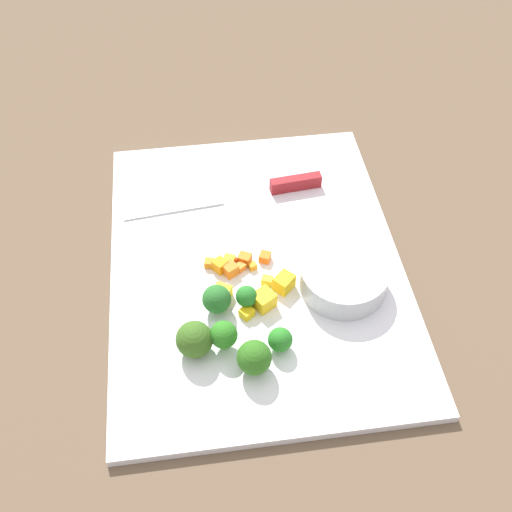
# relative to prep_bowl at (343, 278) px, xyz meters

# --- Properties ---
(ground_plane) EXTENTS (4.00, 4.00, 0.00)m
(ground_plane) POSITION_rel_prep_bowl_xyz_m (0.06, 0.10, -0.03)
(ground_plane) COLOR brown
(cutting_board) EXTENTS (0.50, 0.38, 0.01)m
(cutting_board) POSITION_rel_prep_bowl_xyz_m (0.06, 0.10, -0.02)
(cutting_board) COLOR white
(cutting_board) RESTS_ON ground_plane
(prep_bowl) EXTENTS (0.11, 0.11, 0.03)m
(prep_bowl) POSITION_rel_prep_bowl_xyz_m (0.00, 0.00, 0.00)
(prep_bowl) COLOR #B6BABE
(prep_bowl) RESTS_ON cutting_board
(chef_knife) EXTENTS (0.05, 0.29, 0.02)m
(chef_knife) POSITION_rel_prep_bowl_xyz_m (0.18, 0.08, -0.01)
(chef_knife) COLOR silver
(chef_knife) RESTS_ON cutting_board
(carrot_dice_0) EXTENTS (0.02, 0.02, 0.01)m
(carrot_dice_0) POSITION_rel_prep_bowl_xyz_m (0.06, 0.12, -0.01)
(carrot_dice_0) COLOR orange
(carrot_dice_0) RESTS_ON cutting_board
(carrot_dice_1) EXTENTS (0.01, 0.01, 0.01)m
(carrot_dice_1) POSITION_rel_prep_bowl_xyz_m (0.06, 0.16, -0.01)
(carrot_dice_1) COLOR orange
(carrot_dice_1) RESTS_ON cutting_board
(carrot_dice_2) EXTENTS (0.02, 0.02, 0.01)m
(carrot_dice_2) POSITION_rel_prep_bowl_xyz_m (0.05, 0.09, -0.01)
(carrot_dice_2) COLOR orange
(carrot_dice_2) RESTS_ON cutting_board
(carrot_dice_3) EXTENTS (0.02, 0.02, 0.02)m
(carrot_dice_3) POSITION_rel_prep_bowl_xyz_m (0.05, 0.15, -0.01)
(carrot_dice_3) COLOR orange
(carrot_dice_3) RESTS_ON cutting_board
(carrot_dice_4) EXTENTS (0.01, 0.01, 0.01)m
(carrot_dice_4) POSITION_rel_prep_bowl_xyz_m (0.04, 0.11, -0.01)
(carrot_dice_4) COLOR orange
(carrot_dice_4) RESTS_ON cutting_board
(carrot_dice_5) EXTENTS (0.02, 0.02, 0.01)m
(carrot_dice_5) POSITION_rel_prep_bowl_xyz_m (0.04, 0.12, -0.01)
(carrot_dice_5) COLOR orange
(carrot_dice_5) RESTS_ON cutting_board
(carrot_dice_6) EXTENTS (0.02, 0.02, 0.01)m
(carrot_dice_6) POSITION_rel_prep_bowl_xyz_m (0.05, 0.14, -0.01)
(carrot_dice_6) COLOR orange
(carrot_dice_6) RESTS_ON cutting_board
(carrot_dice_7) EXTENTS (0.02, 0.02, 0.02)m
(carrot_dice_7) POSITION_rel_prep_bowl_xyz_m (0.04, 0.14, -0.01)
(carrot_dice_7) COLOR orange
(carrot_dice_7) RESTS_ON cutting_board
(pepper_dice_0) EXTENTS (0.02, 0.02, 0.01)m
(pepper_dice_0) POSITION_rel_prep_bowl_xyz_m (0.05, 0.14, -0.01)
(pepper_dice_0) COLOR yellow
(pepper_dice_0) RESTS_ON cutting_board
(pepper_dice_1) EXTENTS (0.03, 0.03, 0.02)m
(pepper_dice_1) POSITION_rel_prep_bowl_xyz_m (0.00, 0.15, -0.01)
(pepper_dice_1) COLOR yellow
(pepper_dice_1) RESTS_ON cutting_board
(pepper_dice_2) EXTENTS (0.02, 0.02, 0.01)m
(pepper_dice_2) POSITION_rel_prep_bowl_xyz_m (0.02, 0.09, -0.01)
(pepper_dice_2) COLOR yellow
(pepper_dice_2) RESTS_ON cutting_board
(pepper_dice_3) EXTENTS (0.03, 0.03, 0.02)m
(pepper_dice_3) POSITION_rel_prep_bowl_xyz_m (0.01, 0.07, -0.01)
(pepper_dice_3) COLOR yellow
(pepper_dice_3) RESTS_ON cutting_board
(pepper_dice_4) EXTENTS (0.02, 0.02, 0.01)m
(pepper_dice_4) POSITION_rel_prep_bowl_xyz_m (-0.03, 0.13, -0.01)
(pepper_dice_4) COLOR yellow
(pepper_dice_4) RESTS_ON cutting_board
(pepper_dice_5) EXTENTS (0.03, 0.03, 0.02)m
(pepper_dice_5) POSITION_rel_prep_bowl_xyz_m (-0.02, 0.10, -0.01)
(pepper_dice_5) COLOR yellow
(pepper_dice_5) RESTS_ON cutting_board
(broccoli_floret_0) EXTENTS (0.04, 0.04, 0.04)m
(broccoli_floret_0) POSITION_rel_prep_bowl_xyz_m (-0.02, 0.16, 0.00)
(broccoli_floret_0) COLOR #80AF65
(broccoli_floret_0) RESTS_ON cutting_board
(broccoli_floret_1) EXTENTS (0.03, 0.03, 0.03)m
(broccoli_floret_1) POSITION_rel_prep_bowl_xyz_m (-0.01, 0.12, 0.00)
(broccoli_floret_1) COLOR #81AF64
(broccoli_floret_1) RESTS_ON cutting_board
(broccoli_floret_2) EXTENTS (0.04, 0.04, 0.04)m
(broccoli_floret_2) POSITION_rel_prep_bowl_xyz_m (-0.07, 0.19, 0.01)
(broccoli_floret_2) COLOR #83AD60
(broccoli_floret_2) RESTS_ON cutting_board
(broccoli_floret_3) EXTENTS (0.03, 0.03, 0.04)m
(broccoli_floret_3) POSITION_rel_prep_bowl_xyz_m (-0.07, 0.16, 0.01)
(broccoli_floret_3) COLOR #81C36D
(broccoli_floret_3) RESTS_ON cutting_board
(broccoli_floret_4) EXTENTS (0.04, 0.04, 0.04)m
(broccoli_floret_4) POSITION_rel_prep_bowl_xyz_m (-0.10, 0.13, 0.01)
(broccoli_floret_4) COLOR #98BC58
(broccoli_floret_4) RESTS_ON cutting_board
(broccoli_floret_5) EXTENTS (0.03, 0.03, 0.03)m
(broccoli_floret_5) POSITION_rel_prep_bowl_xyz_m (-0.08, 0.09, -0.00)
(broccoli_floret_5) COLOR #8DAE68
(broccoli_floret_5) RESTS_ON cutting_board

